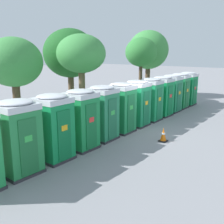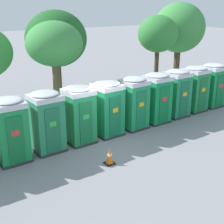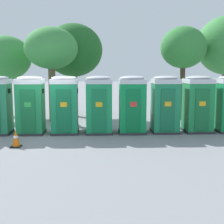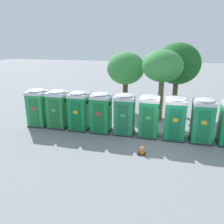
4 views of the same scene
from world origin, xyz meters
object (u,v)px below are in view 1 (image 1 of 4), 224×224
at_px(portapotty_7, 151,99).
at_px(street_tree_1, 148,50).
at_px(portapotty_8, 162,96).
at_px(street_tree_2, 14,63).
at_px(portapotty_3, 81,119).
at_px(street_tree_0, 141,53).
at_px(portapotty_10, 180,90).
at_px(portapotty_1, 18,137).
at_px(portapotty_11, 188,88).
at_px(street_tree_4, 81,55).
at_px(portapotty_6, 137,103).
at_px(portapotty_9, 171,93).
at_px(street_tree_3, 70,54).
at_px(portapotty_5, 121,107).
at_px(portapotty_2, 54,127).
at_px(portapotty_4, 102,112).
at_px(traffic_cone, 163,135).

relative_size(portapotty_7, street_tree_1, 0.43).
distance_m(portapotty_8, street_tree_2, 9.01).
bearing_deg(street_tree_2, portapotty_3, -93.56).
distance_m(portapotty_3, street_tree_0, 11.52).
xyz_separation_m(portapotty_10, street_tree_0, (0.13, 3.47, 2.69)).
bearing_deg(portapotty_7, portapotty_1, -178.53).
height_order(street_tree_0, street_tree_1, street_tree_1).
xyz_separation_m(portapotty_1, portapotty_11, (14.86, 0.43, 0.00)).
distance_m(street_tree_2, street_tree_4, 3.67).
relative_size(portapotty_6, street_tree_0, 0.49).
distance_m(portapotty_9, street_tree_1, 7.02).
xyz_separation_m(portapotty_8, portapotty_11, (4.46, 0.18, -0.00)).
relative_size(portapotty_9, street_tree_3, 0.46).
bearing_deg(portapotty_7, portapotty_11, 1.99).
xyz_separation_m(portapotty_3, street_tree_0, (10.53, 3.82, 2.69)).
height_order(portapotty_1, portapotty_5, same).
bearing_deg(portapotty_6, portapotty_5, -178.75).
bearing_deg(street_tree_3, portapotty_10, -39.35).
bearing_deg(portapotty_3, street_tree_2, 86.44).
bearing_deg(street_tree_1, portapotty_1, -163.20).
bearing_deg(portapotty_2, portapotty_10, 1.91).
relative_size(portapotty_11, street_tree_4, 0.50).
bearing_deg(portapotty_7, street_tree_0, 38.63).
bearing_deg(portapotty_10, street_tree_0, 87.85).
xyz_separation_m(portapotty_8, street_tree_3, (-3.07, 5.12, 2.63)).
bearing_deg(portapotty_9, portapotty_4, -178.65).
relative_size(portapotty_6, street_tree_3, 0.46).
bearing_deg(portapotty_6, portapotty_1, -178.40).
distance_m(portapotty_10, street_tree_0, 4.39).
bearing_deg(portapotty_2, portapotty_9, 1.76).
xyz_separation_m(portapotty_9, street_tree_4, (-5.53, 3.03, 2.59)).
bearing_deg(street_tree_3, portapotty_5, -104.93).
bearing_deg(portapotty_6, portapotty_4, -179.24).
distance_m(portapotty_3, portapotty_7, 5.95).
xyz_separation_m(portapotty_4, traffic_cone, (1.49, -2.40, -0.97)).
xyz_separation_m(portapotty_8, street_tree_1, (5.93, 4.68, 2.89)).
height_order(portapotty_11, street_tree_3, street_tree_3).
distance_m(portapotty_9, street_tree_3, 7.28).
xyz_separation_m(portapotty_6, street_tree_2, (-4.13, 5.16, 2.17)).
height_order(portapotty_9, traffic_cone, portapotty_9).
bearing_deg(portapotty_7, portapotty_5, -178.97).
bearing_deg(portapotty_2, portapotty_5, 1.95).
bearing_deg(street_tree_1, portapotty_6, -152.05).
distance_m(portapotty_6, street_tree_3, 5.80).
relative_size(street_tree_3, street_tree_4, 1.09).
height_order(portapotty_2, street_tree_1, street_tree_1).
distance_m(portapotty_8, street_tree_4, 5.73).
bearing_deg(portapotty_10, street_tree_4, 157.15).
height_order(portapotty_11, street_tree_1, street_tree_1).
bearing_deg(street_tree_1, portapotty_7, -147.62).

